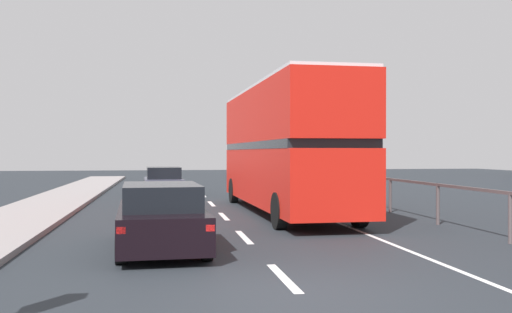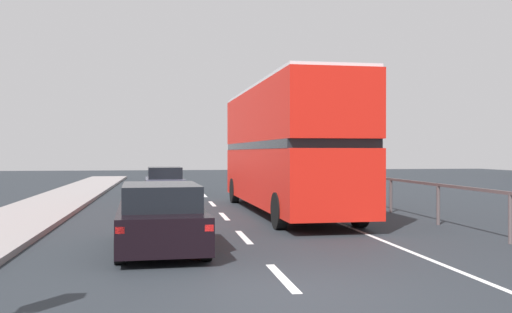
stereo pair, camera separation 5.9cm
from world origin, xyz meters
TOP-DOWN VIEW (x-y plane):
  - ground_plane at (0.00, 0.00)m, footprint 75.24×120.00m
  - lane_paint_markings at (1.91, 8.64)m, footprint 3.29×46.00m
  - bridge_side_railing at (5.82, 9.00)m, footprint 0.10×42.00m
  - double_decker_bus_red at (2.18, 11.15)m, footprint 2.77×11.44m
  - hatchback_car_near at (-2.01, 4.24)m, footprint 1.97×4.58m
  - sedan_car_ahead at (-1.89, 20.94)m, footprint 2.00×4.17m

SIDE VIEW (x-z plane):
  - ground_plane at x=0.00m, z-range -0.10..0.00m
  - lane_paint_markings at x=1.91m, z-range 0.00..0.01m
  - sedan_car_ahead at x=-1.89m, z-range -0.03..1.32m
  - hatchback_car_near at x=-2.01m, z-range -0.02..1.39m
  - bridge_side_railing at x=5.82m, z-range 0.36..1.55m
  - double_decker_bus_red at x=2.18m, z-range 0.15..4.47m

